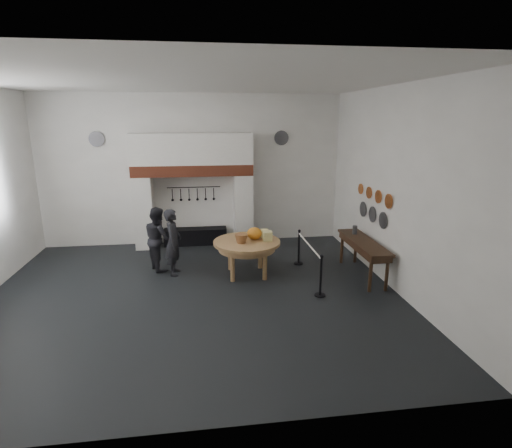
{
  "coord_description": "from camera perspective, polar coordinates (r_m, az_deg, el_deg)",
  "views": [
    {
      "loc": [
        0.25,
        -8.23,
        3.79
      ],
      "look_at": [
        1.49,
        0.84,
        1.35
      ],
      "focal_mm": 28.0,
      "sensor_mm": 36.0,
      "label": 1
    }
  ],
  "objects": [
    {
      "name": "floor",
      "position": [
        9.06,
        -8.8,
        -9.99
      ],
      "size": [
        9.0,
        8.0,
        0.02
      ],
      "primitive_type": "cube",
      "color": "black",
      "rests_on": "ground"
    },
    {
      "name": "ceiling",
      "position": [
        8.26,
        -10.1,
        19.64
      ],
      "size": [
        9.0,
        8.0,
        0.02
      ],
      "primitive_type": "cube",
      "color": "silver",
      "rests_on": "wall_back"
    },
    {
      "name": "wall_back",
      "position": [
        12.32,
        -8.97,
        7.57
      ],
      "size": [
        9.0,
        0.02,
        4.5
      ],
      "primitive_type": "cube",
      "color": "white",
      "rests_on": "floor"
    },
    {
      "name": "wall_front",
      "position": [
        4.5,
        -10.58,
        -5.33
      ],
      "size": [
        9.0,
        0.02,
        4.5
      ],
      "primitive_type": "cube",
      "color": "white",
      "rests_on": "floor"
    },
    {
      "name": "wall_right",
      "position": [
        9.38,
        19.32,
        4.64
      ],
      "size": [
        0.02,
        8.0,
        4.5
      ],
      "primitive_type": "cube",
      "color": "white",
      "rests_on": "floor"
    },
    {
      "name": "chimney_pier_left",
      "position": [
        12.3,
        -15.66,
        1.62
      ],
      "size": [
        0.55,
        0.7,
        2.15
      ],
      "primitive_type": "cube",
      "color": "silver",
      "rests_on": "floor"
    },
    {
      "name": "chimney_pier_right",
      "position": [
        12.24,
        -1.86,
        2.11
      ],
      "size": [
        0.55,
        0.7,
        2.15
      ],
      "primitive_type": "cube",
      "color": "silver",
      "rests_on": "floor"
    },
    {
      "name": "hearth_brick_band",
      "position": [
        11.97,
        -9.01,
        7.64
      ],
      "size": [
        3.5,
        0.72,
        0.32
      ],
      "primitive_type": "cube",
      "color": "#9E442B",
      "rests_on": "chimney_pier_left"
    },
    {
      "name": "chimney_hood",
      "position": [
        11.91,
        -9.13,
        10.55
      ],
      "size": [
        3.5,
        0.7,
        0.9
      ],
      "primitive_type": "cube",
      "color": "silver",
      "rests_on": "hearth_brick_band"
    },
    {
      "name": "iron_range",
      "position": [
        12.46,
        -8.62,
        -1.75
      ],
      "size": [
        1.9,
        0.45,
        0.5
      ],
      "primitive_type": "cube",
      "color": "black",
      "rests_on": "floor"
    },
    {
      "name": "utensil_rail",
      "position": [
        12.32,
        -8.89,
        5.22
      ],
      "size": [
        1.6,
        0.02,
        0.02
      ],
      "primitive_type": "cylinder",
      "rotation": [
        0.0,
        1.57,
        0.0
      ],
      "color": "black",
      "rests_on": "wall_back"
    },
    {
      "name": "work_table",
      "position": [
        9.78,
        -1.32,
        -2.63
      ],
      "size": [
        2.09,
        2.09,
        0.07
      ],
      "primitive_type": "cylinder",
      "rotation": [
        0.0,
        0.0,
        0.33
      ],
      "color": "#AB7550",
      "rests_on": "floor"
    },
    {
      "name": "pumpkin",
      "position": [
        9.84,
        -0.24,
        -1.35
      ],
      "size": [
        0.36,
        0.36,
        0.31
      ],
      "primitive_type": "ellipsoid",
      "color": "orange",
      "rests_on": "work_table"
    },
    {
      "name": "cheese_block_big",
      "position": [
        9.76,
        1.63,
        -1.73
      ],
      "size": [
        0.22,
        0.22,
        0.24
      ],
      "primitive_type": "cube",
      "color": "#D4CD7E",
      "rests_on": "work_table"
    },
    {
      "name": "cheese_block_small",
      "position": [
        10.04,
        1.24,
        -1.36
      ],
      "size": [
        0.18,
        0.18,
        0.2
      ],
      "primitive_type": "cube",
      "color": "#FFF498",
      "rests_on": "work_table"
    },
    {
      "name": "wicker_basket",
      "position": [
        9.58,
        -2.12,
        -2.11
      ],
      "size": [
        0.41,
        0.41,
        0.22
      ],
      "primitive_type": "cone",
      "rotation": [
        3.14,
        0.0,
        0.33
      ],
      "color": "olive",
      "rests_on": "work_table"
    },
    {
      "name": "bread_loaf",
      "position": [
        10.08,
        -2.11,
        -1.51
      ],
      "size": [
        0.31,
        0.18,
        0.13
      ],
      "primitive_type": "ellipsoid",
      "color": "olive",
      "rests_on": "work_table"
    },
    {
      "name": "visitor_near",
      "position": [
        10.04,
        -11.73,
        -2.54
      ],
      "size": [
        0.44,
        0.63,
        1.66
      ],
      "primitive_type": "imported",
      "rotation": [
        0.0,
        0.0,
        1.5
      ],
      "color": "black",
      "rests_on": "floor"
    },
    {
      "name": "visitor_far",
      "position": [
        10.46,
        -13.77,
        -2.03
      ],
      "size": [
        0.89,
        0.98,
        1.63
      ],
      "primitive_type": "imported",
      "rotation": [
        0.0,
        0.0,
        1.99
      ],
      "color": "black",
      "rests_on": "floor"
    },
    {
      "name": "side_table",
      "position": [
        10.05,
        15.13,
        -2.51
      ],
      "size": [
        0.55,
        2.2,
        0.06
      ],
      "primitive_type": "cube",
      "color": "#3C2416",
      "rests_on": "floor"
    },
    {
      "name": "pewter_jug",
      "position": [
        10.54,
        13.94,
        -0.82
      ],
      "size": [
        0.12,
        0.12,
        0.22
      ],
      "primitive_type": "cylinder",
      "color": "#434448",
      "rests_on": "side_table"
    },
    {
      "name": "copper_pan_a",
      "position": [
        9.6,
        18.42,
        3.1
      ],
      "size": [
        0.03,
        0.34,
        0.34
      ],
      "primitive_type": "cylinder",
      "rotation": [
        0.0,
        1.57,
        0.0
      ],
      "color": "#C6662D",
      "rests_on": "wall_right"
    },
    {
      "name": "copper_pan_b",
      "position": [
        10.08,
        17.07,
        3.75
      ],
      "size": [
        0.03,
        0.32,
        0.32
      ],
      "primitive_type": "cylinder",
      "rotation": [
        0.0,
        1.57,
        0.0
      ],
      "color": "#C6662D",
      "rests_on": "wall_right"
    },
    {
      "name": "copper_pan_c",
      "position": [
        10.57,
        15.84,
        4.34
      ],
      "size": [
        0.03,
        0.3,
        0.3
      ],
      "primitive_type": "cylinder",
      "rotation": [
        0.0,
        1.57,
        0.0
      ],
      "color": "#C6662D",
      "rests_on": "wall_right"
    },
    {
      "name": "copper_pan_d",
      "position": [
        11.07,
        14.72,
        4.87
      ],
      "size": [
        0.03,
        0.28,
        0.28
      ],
      "primitive_type": "cylinder",
      "rotation": [
        0.0,
        1.57,
        0.0
      ],
      "color": "#C6662D",
      "rests_on": "wall_right"
    },
    {
      "name": "pewter_plate_left",
      "position": [
        9.88,
        17.68,
        0.5
      ],
      "size": [
        0.03,
        0.4,
        0.4
      ],
      "primitive_type": "cylinder",
      "rotation": [
        0.0,
        1.57,
        0.0
      ],
      "color": "#4C4C51",
      "rests_on": "wall_right"
    },
    {
      "name": "pewter_plate_mid",
      "position": [
        10.41,
        16.3,
        1.32
      ],
      "size": [
        0.03,
        0.4,
        0.4
      ],
      "primitive_type": "cylinder",
      "rotation": [
        0.0,
        1.57,
        0.0
      ],
      "color": "#4C4C51",
      "rests_on": "wall_right"
    },
    {
      "name": "pewter_plate_right",
      "position": [
        10.94,
        15.04,
        2.06
      ],
      "size": [
        0.03,
        0.4,
        0.4
      ],
      "primitive_type": "cylinder",
      "rotation": [
        0.0,
        1.57,
        0.0
      ],
      "color": "#4C4C51",
      "rests_on": "wall_right"
    },
    {
      "name": "pewter_plate_back_left",
      "position": [
        12.55,
        -21.81,
        11.2
      ],
      "size": [
        0.44,
        0.03,
        0.44
      ],
      "primitive_type": "cylinder",
      "rotation": [
        1.57,
        0.0,
        0.0
      ],
      "color": "#4C4C51",
      "rests_on": "wall_back"
    },
    {
      "name": "pewter_plate_back_right",
      "position": [
        12.44,
        3.65,
        12.18
      ],
      "size": [
        0.44,
        0.03,
        0.44
      ],
      "primitive_type": "cylinder",
      "rotation": [
        1.57,
        0.0,
        0.0
      ],
      "color": "#4C4C51",
      "rests_on": "wall_back"
    },
    {
      "name": "barrier_post_near",
      "position": [
        8.85,
        9.23,
        -7.44
      ],
      "size": [
        0.05,
        0.05,
        0.9
      ],
      "primitive_type": "cylinder",
      "color": "black",
      "rests_on": "floor"
    },
    {
      "name": "barrier_post_far",
      "position": [
        10.66,
        6.14,
        -3.42
      ],
      "size": [
        0.05,
        0.05,
        0.9
      ],
      "primitive_type": "cylinder",
      "color": "black",
      "rests_on": "floor"
    },
    {
      "name": "barrier_rope",
      "position": [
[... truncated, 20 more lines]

